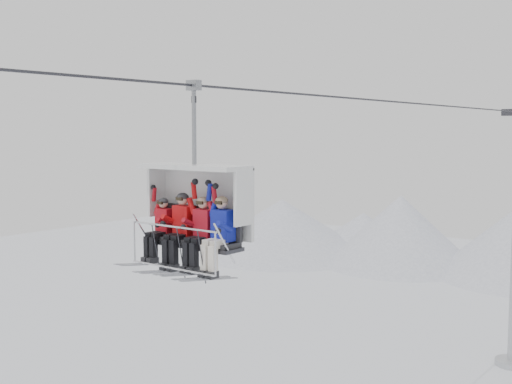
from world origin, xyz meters
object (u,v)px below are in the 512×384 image
Objects in this scene: chairlift_carrier at (199,204)px; skier_center_right at (201,230)px; skier_far_left at (161,227)px; skier_far_right at (220,231)px; skier_center_left at (181,226)px.

chairlift_carrier is 0.68m from skier_center_right.
skier_far_right is (1.74, 0.02, 0.07)m from skier_far_left.
chairlift_carrier is at bearing 48.64° from skier_center_left.
skier_far_left is 1.00× the size of skier_center_right.
skier_center_right is at bearing 0.61° from skier_far_left.
chairlift_carrier is at bearing 20.11° from skier_far_left.
chairlift_carrier is 2.36× the size of skier_far_left.
skier_center_left is 1.05× the size of skier_center_right.
skier_center_left is (0.61, 0.02, 0.07)m from skier_far_left.
skier_center_left is 0.61m from skier_center_right.
skier_far_left is 1.75m from skier_far_right.
skier_center_right is (0.34, -0.31, -0.50)m from chairlift_carrier.
chairlift_carrier is 0.63m from skier_center_left.
skier_center_left reaches higher than skier_center_right.
skier_far_left is at bearing -179.42° from skier_far_right.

